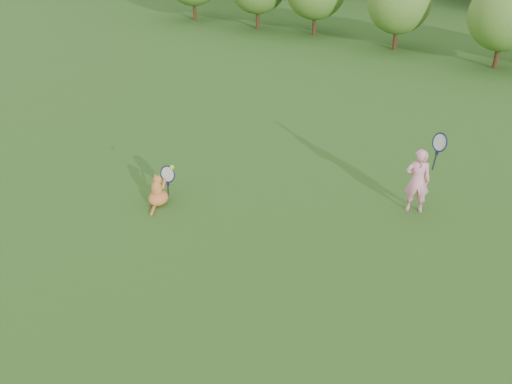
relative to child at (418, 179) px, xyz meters
The scene contains 5 objects.
ground 3.50m from the child, 128.79° to the right, with size 100.00×100.00×0.00m, color #285217.
shrub_row 10.57m from the child, 101.82° to the left, with size 28.00×3.00×2.80m, color #456720, non-canonical shape.
child is the anchor object (origin of this frame).
cat 4.32m from the child, 153.28° to the right, with size 0.40×0.70×0.75m.
tennis_ball 3.97m from the child, 141.55° to the right, with size 0.07×0.07×0.07m.
Camera 1 is at (4.01, -5.80, 4.75)m, focal length 40.00 mm.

